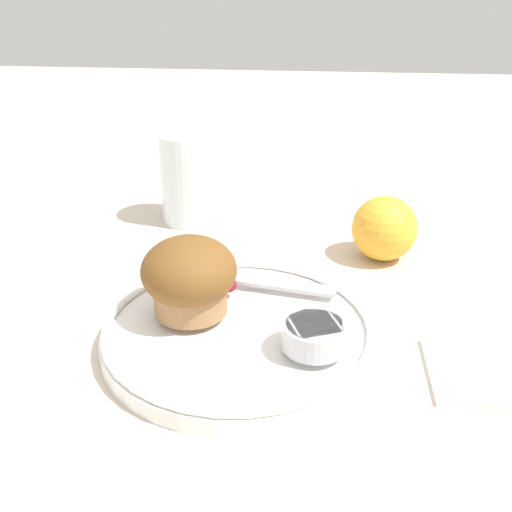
{
  "coord_description": "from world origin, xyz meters",
  "views": [
    {
      "loc": [
        0.07,
        -0.38,
        0.27
      ],
      "look_at": [
        0.02,
        0.06,
        0.06
      ],
      "focal_mm": 40.0,
      "sensor_mm": 36.0,
      "label": 1
    }
  ],
  "objects_px": {
    "muffin": "(189,277)",
    "orange_fruit": "(384,228)",
    "butter_knife": "(253,281)",
    "juice_glass": "(189,178)"
  },
  "relations": [
    {
      "from": "muffin",
      "to": "butter_knife",
      "type": "height_order",
      "value": "muffin"
    },
    {
      "from": "butter_knife",
      "to": "muffin",
      "type": "bearing_deg",
      "value": -121.62
    },
    {
      "from": "muffin",
      "to": "orange_fruit",
      "type": "relative_size",
      "value": 1.15
    },
    {
      "from": "muffin",
      "to": "orange_fruit",
      "type": "bearing_deg",
      "value": 42.9
    },
    {
      "from": "butter_knife",
      "to": "juice_glass",
      "type": "relative_size",
      "value": 1.42
    },
    {
      "from": "orange_fruit",
      "to": "butter_knife",
      "type": "bearing_deg",
      "value": -139.66
    },
    {
      "from": "orange_fruit",
      "to": "juice_glass",
      "type": "xyz_separation_m",
      "value": [
        -0.23,
        0.08,
        0.02
      ]
    },
    {
      "from": "butter_knife",
      "to": "juice_glass",
      "type": "bearing_deg",
      "value": 127.4
    },
    {
      "from": "muffin",
      "to": "orange_fruit",
      "type": "xyz_separation_m",
      "value": [
        0.17,
        0.16,
        -0.02
      ]
    },
    {
      "from": "butter_knife",
      "to": "juice_glass",
      "type": "distance_m",
      "value": 0.22
    }
  ]
}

